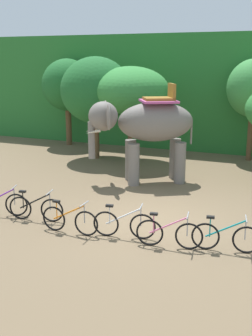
% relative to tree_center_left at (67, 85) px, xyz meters
% --- Properties ---
extents(ground_plane, '(80.00, 80.00, 0.00)m').
position_rel_tree_center_left_xyz_m(ground_plane, '(8.02, -9.34, -3.29)').
color(ground_plane, brown).
extents(foliage_hedge, '(36.00, 6.00, 5.94)m').
position_rel_tree_center_left_xyz_m(foliage_hedge, '(8.02, 3.84, -0.32)').
color(foliage_hedge, '#28702D').
rests_on(foliage_hedge, ground).
extents(tree_center_left, '(2.76, 2.76, 4.71)m').
position_rel_tree_center_left_xyz_m(tree_center_left, '(0.00, 0.00, 0.00)').
color(tree_center_left, brown).
rests_on(tree_center_left, ground).
extents(tree_left, '(3.29, 3.29, 4.80)m').
position_rel_tree_center_left_xyz_m(tree_left, '(2.93, -2.41, -0.04)').
color(tree_left, brown).
rests_on(tree_left, ground).
extents(tree_center_right, '(3.53, 3.53, 4.37)m').
position_rel_tree_center_left_xyz_m(tree_center_right, '(4.66, -2.37, -0.01)').
color(tree_center_right, brown).
rests_on(tree_center_right, ground).
extents(elephant, '(4.05, 3.22, 3.78)m').
position_rel_tree_center_left_xyz_m(elephant, '(6.53, -5.32, -1.09)').
color(elephant, slate).
rests_on(elephant, ground).
extents(bike_purple, '(1.65, 0.67, 0.92)m').
position_rel_tree_center_left_xyz_m(bike_purple, '(3.69, -10.54, -2.91)').
color(bike_purple, black).
rests_on(bike_purple, ground).
extents(bike_black, '(1.69, 0.52, 0.92)m').
position_rel_tree_center_left_xyz_m(bike_black, '(4.93, -10.48, -2.91)').
color(bike_black, black).
rests_on(bike_black, ground).
extents(bike_orange, '(1.71, 0.52, 0.92)m').
position_rel_tree_center_left_xyz_m(bike_orange, '(6.34, -10.93, -2.91)').
color(bike_orange, black).
rests_on(bike_orange, ground).
extents(bike_white, '(1.69, 0.53, 0.92)m').
position_rel_tree_center_left_xyz_m(bike_white, '(7.83, -10.63, -2.91)').
color(bike_white, black).
rests_on(bike_white, ground).
extents(bike_pink, '(1.70, 0.52, 0.92)m').
position_rel_tree_center_left_xyz_m(bike_pink, '(9.12, -10.77, -2.91)').
color(bike_pink, black).
rests_on(bike_pink, ground).
extents(bike_teal, '(1.69, 0.52, 0.92)m').
position_rel_tree_center_left_xyz_m(bike_teal, '(10.49, -10.44, -2.91)').
color(bike_teal, black).
rests_on(bike_teal, ground).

